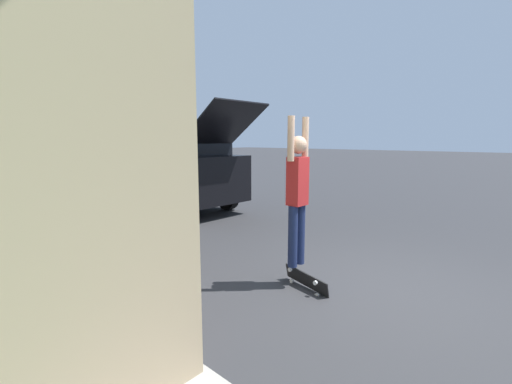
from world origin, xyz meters
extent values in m
plane|color=#333335|center=(0.00, 0.00, 0.00)|extent=(120.00, 120.00, 0.00)
cube|color=black|center=(1.31, 7.14, 0.98)|extent=(1.98, 4.78, 1.22)
cube|color=black|center=(1.31, 7.26, 1.90)|extent=(1.82, 3.73, 0.60)
cylinder|color=black|center=(0.36, 8.62, 0.36)|extent=(0.24, 0.73, 0.73)
cylinder|color=black|center=(2.26, 8.62, 0.36)|extent=(0.24, 0.73, 0.73)
cylinder|color=black|center=(0.36, 5.66, 0.36)|extent=(0.24, 0.73, 0.73)
cylinder|color=black|center=(2.26, 5.66, 0.36)|extent=(0.24, 0.73, 0.73)
cube|color=black|center=(1.31, 4.70, 2.40)|extent=(1.74, 1.37, 0.97)
cylinder|color=black|center=(0.52, 21.69, 0.30)|extent=(0.20, 0.60, 0.60)
cylinder|color=black|center=(0.52, 18.97, 0.30)|extent=(0.20, 0.60, 0.60)
cylinder|color=#192347|center=(-0.75, 1.10, 0.72)|extent=(0.13, 0.13, 0.84)
cylinder|color=#192347|center=(-0.58, 1.10, 0.72)|extent=(0.13, 0.13, 0.84)
cube|color=#B22323|center=(-0.66, 1.10, 1.47)|extent=(0.25, 0.20, 0.65)
sphere|color=tan|center=(-0.66, 1.10, 1.95)|extent=(0.23, 0.23, 0.23)
cylinder|color=tan|center=(-0.82, 1.10, 2.03)|extent=(0.09, 0.09, 0.58)
cylinder|color=tan|center=(-0.50, 1.10, 2.03)|extent=(0.09, 0.09, 0.58)
cube|color=black|center=(-0.64, 0.94, 0.12)|extent=(0.22, 0.78, 0.25)
cylinder|color=silver|center=(-0.68, 1.19, 0.21)|extent=(0.03, 0.06, 0.06)
cylinder|color=silver|center=(-0.63, 1.19, 0.03)|extent=(0.03, 0.06, 0.06)
cylinder|color=silver|center=(-0.77, 0.71, 0.19)|extent=(0.03, 0.06, 0.06)
cylinder|color=silver|center=(-0.73, 0.71, 0.00)|extent=(0.03, 0.06, 0.06)
camera|label=1|loc=(-4.37, -1.55, 2.02)|focal=24.00mm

